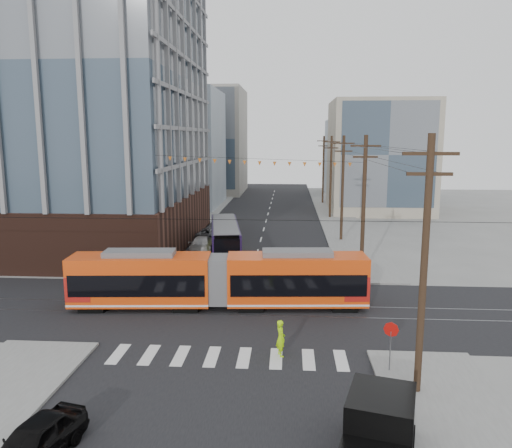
{
  "coord_description": "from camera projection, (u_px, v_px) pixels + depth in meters",
  "views": [
    {
      "loc": [
        2.94,
        -26.21,
        10.85
      ],
      "look_at": [
        0.59,
        9.2,
        4.64
      ],
      "focal_mm": 35.0,
      "sensor_mm": 36.0,
      "label": 1
    }
  ],
  "objects": [
    {
      "name": "jersey_barrier",
      "position": [
        355.0,
        269.0,
        39.85
      ],
      "size": [
        1.43,
        4.31,
        0.85
      ],
      "primitive_type": "cube",
      "rotation": [
        0.0,
        0.0,
        0.12
      ],
      "color": "slate",
      "rests_on": "ground"
    },
    {
      "name": "streetcar",
      "position": [
        219.0,
        280.0,
        31.86
      ],
      "size": [
        18.96,
        4.01,
        3.63
      ],
      "primitive_type": null,
      "rotation": [
        0.0,
        0.0,
        0.07
      ],
      "color": "#D9400C",
      "rests_on": "ground"
    },
    {
      "name": "bg_bldg_ne_far",
      "position": [
        371.0,
        158.0,
        92.27
      ],
      "size": [
        16.0,
        16.0,
        14.0
      ],
      "primitive_type": "cube",
      "color": "#8C99A5",
      "rests_on": "ground"
    },
    {
      "name": "office_building",
      "position": [
        38.0,
        102.0,
        49.4
      ],
      "size": [
        30.0,
        25.0,
        28.6
      ],
      "primitive_type": "cube",
      "color": "#381E16",
      "rests_on": "ground"
    },
    {
      "name": "black_sedan",
      "position": [
        34.0,
        442.0,
        16.82
      ],
      "size": [
        2.63,
        4.45,
        1.42
      ],
      "primitive_type": "imported",
      "rotation": [
        0.0,
        0.0,
        -0.24
      ],
      "color": "black",
      "rests_on": "ground"
    },
    {
      "name": "ground",
      "position": [
        235.0,
        334.0,
        27.82
      ],
      "size": [
        160.0,
        160.0,
        0.0
      ],
      "primitive_type": "plane",
      "color": "slate"
    },
    {
      "name": "pedestrian",
      "position": [
        281.0,
        338.0,
        24.89
      ],
      "size": [
        0.67,
        0.8,
        1.88
      ],
      "primitive_type": "imported",
      "rotation": [
        0.0,
        0.0,
        1.94
      ],
      "color": "#A5E907",
      "rests_on": "ground"
    },
    {
      "name": "utility_pole_near",
      "position": [
        424.0,
        269.0,
        20.42
      ],
      "size": [
        0.3,
        0.3,
        11.0
      ],
      "primitive_type": "cylinder",
      "color": "black",
      "rests_on": "ground"
    },
    {
      "name": "utility_pole_far",
      "position": [
        323.0,
        170.0,
        81.36
      ],
      "size": [
        0.3,
        0.3,
        11.0
      ],
      "primitive_type": "cylinder",
      "color": "black",
      "rests_on": "ground"
    },
    {
      "name": "parked_car_silver",
      "position": [
        180.0,
        262.0,
        40.61
      ],
      "size": [
        1.89,
        5.07,
        1.66
      ],
      "primitive_type": "imported",
      "rotation": [
        0.0,
        0.0,
        3.17
      ],
      "color": "#B5B5B5",
      "rests_on": "ground"
    },
    {
      "name": "bg_bldg_ne_near",
      "position": [
        379.0,
        157.0,
        72.57
      ],
      "size": [
        14.0,
        14.0,
        16.0
      ],
      "primitive_type": "cube",
      "color": "gray",
      "rests_on": "ground"
    },
    {
      "name": "city_bus",
      "position": [
        225.0,
        239.0,
        45.83
      ],
      "size": [
        4.16,
        11.54,
        3.2
      ],
      "primitive_type": null,
      "rotation": [
        0.0,
        0.0,
        0.16
      ],
      "color": "#1E1035",
      "rests_on": "ground"
    },
    {
      "name": "bg_bldg_nw_near",
      "position": [
        163.0,
        149.0,
        78.49
      ],
      "size": [
        18.0,
        16.0,
        18.0
      ],
      "primitive_type": "cube",
      "color": "#8C99A5",
      "rests_on": "ground"
    },
    {
      "name": "parked_car_white",
      "position": [
        203.0,
        244.0,
        47.87
      ],
      "size": [
        2.19,
        5.15,
        1.48
      ],
      "primitive_type": "imported",
      "rotation": [
        0.0,
        0.0,
        3.12
      ],
      "color": "silver",
      "rests_on": "ground"
    },
    {
      "name": "bg_bldg_nw_far",
      "position": [
        203.0,
        141.0,
        97.78
      ],
      "size": [
        16.0,
        18.0,
        20.0
      ],
      "primitive_type": "cube",
      "color": "gray",
      "rests_on": "ground"
    },
    {
      "name": "parked_car_grey",
      "position": [
        208.0,
        234.0,
        53.49
      ],
      "size": [
        2.45,
        4.61,
        1.24
      ],
      "primitive_type": "imported",
      "rotation": [
        0.0,
        0.0,
        3.05
      ],
      "color": "#46474A",
      "rests_on": "ground"
    },
    {
      "name": "stop_sign",
      "position": [
        390.0,
        349.0,
        23.04
      ],
      "size": [
        0.92,
        0.92,
        2.32
      ],
      "primitive_type": null,
      "rotation": [
        0.0,
        0.0,
        -0.38
      ],
      "color": "#AB0D09",
      "rests_on": "ground"
    }
  ]
}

